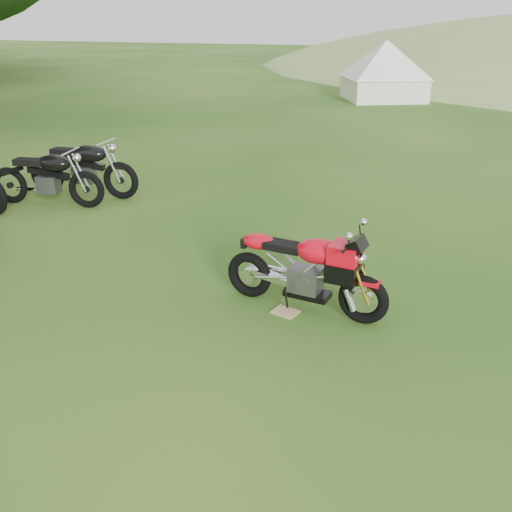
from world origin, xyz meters
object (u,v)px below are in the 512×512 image
(sport_motorcycle, at_px, (305,264))
(plywood_board, at_px, (285,312))
(vintage_moto_a, at_px, (82,166))
(tent_left, at_px, (385,68))
(vintage_moto_d, at_px, (46,176))

(sport_motorcycle, height_order, plywood_board, sport_motorcycle)
(sport_motorcycle, distance_m, vintage_moto_a, 5.56)
(tent_left, bearing_deg, plywood_board, -110.04)
(plywood_board, height_order, vintage_moto_d, vintage_moto_d)
(plywood_board, height_order, vintage_moto_a, vintage_moto_a)
(vintage_moto_a, height_order, tent_left, tent_left)
(vintage_moto_a, distance_m, vintage_moto_d, 0.72)
(vintage_moto_a, xyz_separation_m, tent_left, (3.24, 14.53, 0.63))
(plywood_board, relative_size, tent_left, 0.10)
(vintage_moto_d, distance_m, tent_left, 15.61)
(sport_motorcycle, distance_m, plywood_board, 0.57)
(vintage_moto_d, bearing_deg, vintage_moto_a, 62.42)
(vintage_moto_a, bearing_deg, plywood_board, -36.64)
(sport_motorcycle, relative_size, vintage_moto_a, 0.87)
(plywood_board, relative_size, vintage_moto_d, 0.13)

